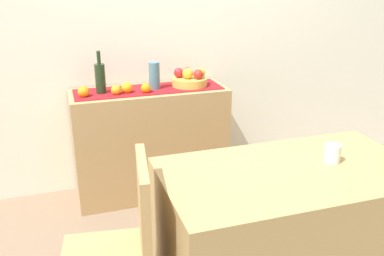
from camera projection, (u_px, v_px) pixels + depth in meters
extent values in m
cube|color=silver|center=(163.00, 13.00, 3.14)|extent=(6.40, 0.06, 2.70)
cube|color=tan|center=(151.00, 143.00, 3.18)|extent=(1.14, 0.42, 0.84)
cube|color=maroon|center=(149.00, 89.00, 3.03)|extent=(1.07, 0.32, 0.01)
cylinder|color=gold|center=(190.00, 82.00, 3.11)|extent=(0.26, 0.26, 0.06)
sphere|color=gold|center=(188.00, 73.00, 3.06)|extent=(0.08, 0.08, 0.08)
sphere|color=red|center=(179.00, 73.00, 3.10)|extent=(0.07, 0.07, 0.07)
sphere|color=red|center=(198.00, 74.00, 3.05)|extent=(0.07, 0.07, 0.07)
sphere|color=red|center=(187.00, 72.00, 3.15)|extent=(0.07, 0.07, 0.07)
sphere|color=gold|center=(201.00, 72.00, 3.12)|extent=(0.07, 0.07, 0.07)
cylinder|color=#1F311B|center=(100.00, 79.00, 2.90)|extent=(0.07, 0.07, 0.21)
cylinder|color=#1F311B|center=(99.00, 58.00, 2.85)|extent=(0.03, 0.03, 0.09)
cylinder|color=slate|center=(154.00, 76.00, 3.01)|extent=(0.08, 0.08, 0.20)
sphere|color=orange|center=(127.00, 88.00, 2.93)|extent=(0.08, 0.08, 0.08)
sphere|color=orange|center=(146.00, 88.00, 2.94)|extent=(0.07, 0.07, 0.07)
sphere|color=orange|center=(84.00, 92.00, 2.84)|extent=(0.08, 0.08, 0.08)
sphere|color=orange|center=(116.00, 90.00, 2.89)|extent=(0.07, 0.07, 0.07)
cube|color=#A48452|center=(286.00, 234.00, 2.15)|extent=(1.28, 0.71, 0.74)
cylinder|color=silver|center=(333.00, 153.00, 2.09)|extent=(0.08, 0.08, 0.09)
cube|color=tan|center=(144.00, 209.00, 1.80)|extent=(0.10, 0.40, 0.45)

